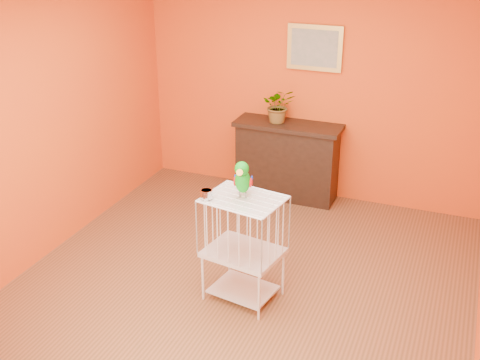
% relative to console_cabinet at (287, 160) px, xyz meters
% --- Properties ---
extents(ground, '(4.50, 4.50, 0.00)m').
position_rel_console_cabinet_xyz_m(ground, '(0.22, -2.03, -0.46)').
color(ground, brown).
rests_on(ground, ground).
extents(room_shell, '(4.50, 4.50, 4.50)m').
position_rel_console_cabinet_xyz_m(room_shell, '(0.22, -2.03, 1.13)').
color(room_shell, '#C94012').
rests_on(room_shell, ground).
extents(console_cabinet, '(1.23, 0.44, 0.91)m').
position_rel_console_cabinet_xyz_m(console_cabinet, '(0.00, 0.00, 0.00)').
color(console_cabinet, black).
rests_on(console_cabinet, ground).
extents(potted_plant, '(0.48, 0.51, 0.31)m').
position_rel_console_cabinet_xyz_m(potted_plant, '(-0.12, -0.04, 0.61)').
color(potted_plant, '#26722D').
rests_on(potted_plant, console_cabinet).
extents(framed_picture, '(0.62, 0.04, 0.50)m').
position_rel_console_cabinet_xyz_m(framed_picture, '(0.22, 0.18, 1.29)').
color(framed_picture, gold).
rests_on(framed_picture, room_shell).
extents(birdcage, '(0.69, 0.57, 0.96)m').
position_rel_console_cabinet_xyz_m(birdcage, '(0.29, -2.11, 0.04)').
color(birdcage, beige).
rests_on(birdcage, ground).
extents(feed_cup, '(0.10, 0.10, 0.07)m').
position_rel_console_cabinet_xyz_m(feed_cup, '(0.01, -2.23, 0.54)').
color(feed_cup, silver).
rests_on(feed_cup, birdcage).
extents(parrot, '(0.17, 0.30, 0.33)m').
position_rel_console_cabinet_xyz_m(parrot, '(0.27, -2.09, 0.67)').
color(parrot, '#59544C').
rests_on(parrot, birdcage).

